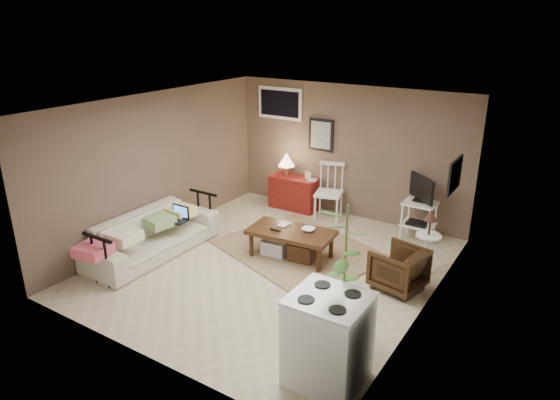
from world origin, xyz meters
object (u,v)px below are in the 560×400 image
Objects in this scene: coffee_table at (291,242)px; stove at (328,339)px; sofa at (152,228)px; red_console at (294,190)px; tv_stand at (420,207)px; armchair at (399,267)px; side_table at (429,234)px; potted_plant at (345,270)px; spindle_chair at (329,193)px.

stove is (1.74, -2.14, 0.21)m from coffee_table.
red_console reaches higher than sofa.
stove is (0.33, -3.86, -0.09)m from tv_stand.
armchair is 0.66× the size of stove.
stove reaches higher than side_table.
potted_plant reaches higher than coffee_table.
spindle_chair is at bearing 117.25° from stove.
armchair is at bearing 84.86° from potted_plant.
tv_stand is at bearing 92.86° from potted_plant.
spindle_chair is 1.05× the size of stove.
armchair is (-0.17, -0.69, -0.27)m from side_table.
spindle_chair is at bearing 119.85° from potted_plant.
spindle_chair is at bearing 153.96° from side_table.
potted_plant is at bearing 6.23° from armchair.
armchair is 0.38× the size of potted_plant.
red_console reaches higher than side_table.
spindle_chair is 1.07× the size of side_table.
armchair is (3.59, 1.05, -0.11)m from sofa.
sofa is at bearing -151.34° from coffee_table.
potted_plant is at bearing -98.07° from side_table.
coffee_table is at bearing -78.05° from armchair.
potted_plant is at bearing -60.15° from spindle_chair.
armchair is at bearing 0.58° from coffee_table.
sofa is 3.79m from stove.
potted_plant is (0.16, -3.17, 0.32)m from tv_stand.
armchair is (1.70, 0.02, 0.05)m from coffee_table.
sofa is 3.22m from spindle_chair.
potted_plant is (3.46, -0.41, 0.47)m from sofa.
stove is (-0.13, -2.84, -0.11)m from side_table.
red_console reaches higher than armchair.
tv_stand is at bearing -0.72° from spindle_chair.
spindle_chair is (-0.26, 1.75, 0.21)m from coffee_table.
tv_stand reaches higher than armchair.
spindle_chair is at bearing 179.28° from tv_stand.
coffee_table is 0.61× the size of sofa.
potted_plant is at bearing -42.48° from coffee_table.
red_console is 1.06× the size of spindle_chair.
tv_stand is (1.42, 1.73, 0.31)m from coffee_table.
side_table is 0.57× the size of potted_plant.
armchair reaches higher than coffee_table.
potted_plant is (1.83, -3.19, 0.42)m from spindle_chair.
spindle_chair is 0.94× the size of tv_stand.
potted_plant is (1.57, -1.44, 0.63)m from coffee_table.
spindle_chair is (0.81, -0.10, 0.11)m from red_console.
stove is at bearing -92.70° from side_table.
spindle_chair is at bearing -120.07° from armchair.
potted_plant is at bearing -96.77° from sofa.
red_console reaches higher than stove.
stove is (3.63, -1.11, 0.06)m from sofa.
sofa is 2.29× the size of side_table.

